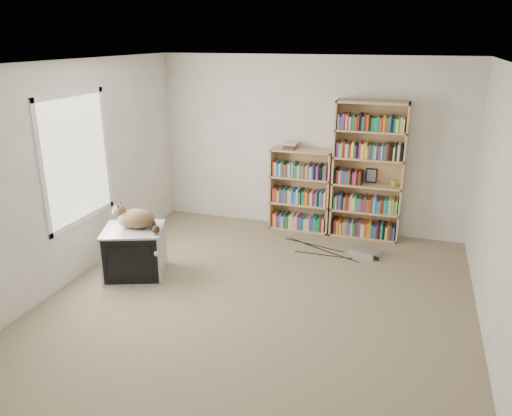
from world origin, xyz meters
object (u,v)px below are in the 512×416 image
(cat, at_px, (140,222))
(bookcase_short, at_px, (301,193))
(dvd_player, at_px, (365,252))
(crt_tv, at_px, (135,252))
(bookcase_tall, at_px, (368,175))

(cat, relative_size, bookcase_short, 0.56)
(bookcase_short, xyz_separation_m, dvd_player, (1.04, -0.67, -0.51))
(crt_tv, distance_m, dvd_player, 2.95)
(crt_tv, bearing_deg, cat, -14.51)
(bookcase_tall, height_order, bookcase_short, bookcase_tall)
(dvd_player, bearing_deg, cat, -127.50)
(crt_tv, distance_m, bookcase_short, 2.61)
(crt_tv, relative_size, dvd_player, 2.35)
(cat, distance_m, bookcase_short, 2.54)
(bookcase_short, height_order, dvd_player, bookcase_short)
(cat, xyz_separation_m, bookcase_tall, (2.39, 2.09, 0.23))
(cat, height_order, dvd_player, cat)
(cat, bearing_deg, bookcase_short, 41.35)
(bookcase_tall, xyz_separation_m, bookcase_short, (-0.94, 0.00, -0.36))
(bookcase_tall, relative_size, bookcase_short, 1.59)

